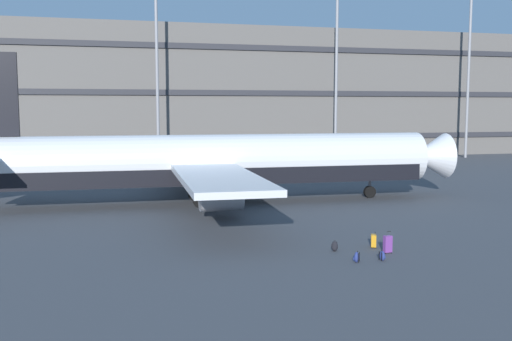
% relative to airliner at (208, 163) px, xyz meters
% --- Properties ---
extents(ground_plane, '(600.00, 600.00, 0.00)m').
position_rel_airliner_xyz_m(ground_plane, '(-0.20, 0.17, -2.95)').
color(ground_plane, '#424449').
extents(terminal_structure, '(150.15, 21.42, 17.48)m').
position_rel_airliner_xyz_m(terminal_structure, '(-0.20, 44.17, 5.79)').
color(terminal_structure, '#605B56').
rests_on(terminal_structure, ground_plane).
extents(airliner, '(37.68, 30.37, 10.48)m').
position_rel_airliner_xyz_m(airliner, '(0.00, 0.00, 0.00)').
color(airliner, silver).
rests_on(airliner, ground_plane).
extents(light_mast_center_left, '(1.80, 0.50, 25.24)m').
position_rel_airliner_xyz_m(light_mast_center_left, '(-0.92, 29.17, 11.41)').
color(light_mast_center_left, gray).
rests_on(light_mast_center_left, ground_plane).
extents(light_mast_center_right, '(1.80, 0.50, 26.43)m').
position_rel_airliner_xyz_m(light_mast_center_right, '(21.67, 29.17, 12.02)').
color(light_mast_center_right, gray).
rests_on(light_mast_center_right, ground_plane).
extents(light_mast_right, '(1.80, 0.50, 24.91)m').
position_rel_airliner_xyz_m(light_mast_right, '(40.84, 29.17, 11.24)').
color(light_mast_right, gray).
rests_on(light_mast_right, ground_plane).
extents(suitcase_teal, '(0.41, 0.27, 1.07)m').
position_rel_airliner_xyz_m(suitcase_teal, '(5.73, -16.39, -2.50)').
color(suitcase_teal, '#72388C').
rests_on(suitcase_teal, ground_plane).
extents(suitcase_laid_flat, '(0.38, 0.47, 0.78)m').
position_rel_airliner_xyz_m(suitcase_laid_flat, '(5.58, -15.19, -2.60)').
color(suitcase_laid_flat, orange).
rests_on(suitcase_laid_flat, ground_plane).
extents(backpack_small, '(0.26, 0.39, 0.50)m').
position_rel_airliner_xyz_m(backpack_small, '(4.86, -17.59, -2.73)').
color(backpack_small, navy).
rests_on(backpack_small, ground_plane).
extents(backpack_red, '(0.40, 0.42, 0.54)m').
position_rel_airliner_xyz_m(backpack_red, '(3.60, -17.57, -2.71)').
color(backpack_red, navy).
rests_on(backpack_red, ground_plane).
extents(backpack_upright, '(0.37, 0.32, 0.55)m').
position_rel_airliner_xyz_m(backpack_upright, '(3.42, -15.45, -2.70)').
color(backpack_upright, black).
rests_on(backpack_upright, ground_plane).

